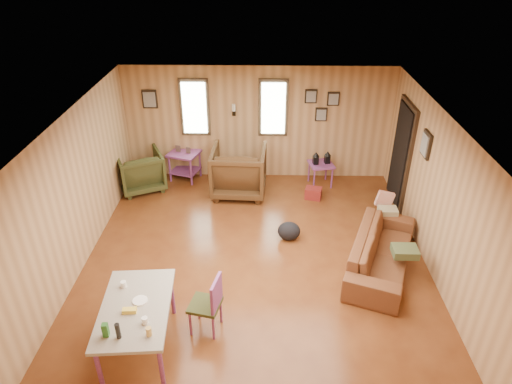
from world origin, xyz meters
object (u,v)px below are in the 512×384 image
at_px(side_table, 321,162).
at_px(dining_table, 135,311).
at_px(end_table, 185,161).
at_px(sofa, 382,247).
at_px(recliner_green, 140,169).
at_px(recliner_brown, 239,169).

height_order(side_table, dining_table, dining_table).
relative_size(end_table, dining_table, 0.53).
relative_size(sofa, recliner_green, 2.32).
bearing_deg(side_table, end_table, 175.74).
xyz_separation_m(end_table, dining_table, (0.14, -4.65, 0.22)).
height_order(end_table, dining_table, dining_table).
relative_size(recliner_brown, end_table, 1.43).
distance_m(recliner_green, end_table, 0.95).
xyz_separation_m(sofa, end_table, (-3.55, 2.95, 0.02)).
height_order(sofa, dining_table, dining_table).
bearing_deg(recliner_brown, dining_table, 78.43).
bearing_deg(sofa, recliner_brown, 65.61).
xyz_separation_m(sofa, recliner_brown, (-2.36, 2.36, 0.14)).
bearing_deg(side_table, dining_table, -121.65).
height_order(recliner_green, side_table, recliner_green).
relative_size(end_table, side_table, 1.00).
distance_m(recliner_green, dining_table, 4.31).
distance_m(sofa, end_table, 4.61).
distance_m(end_table, dining_table, 4.65).
bearing_deg(side_table, recliner_green, -176.37).
relative_size(recliner_brown, side_table, 1.42).
xyz_separation_m(recliner_brown, recliner_green, (-2.03, 0.14, -0.10)).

